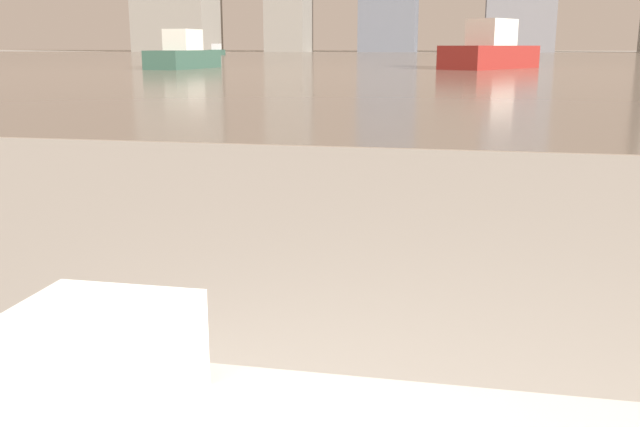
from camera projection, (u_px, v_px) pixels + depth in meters
The scene contains 5 objects.
towel_stack at pixel (107, 356), 1.04m from camera, with size 0.25×0.18×0.16m.
harbor_water at pixel (464, 58), 59.51m from camera, with size 180.00×110.00×0.01m.
harbor_boat_0 at pixel (184, 55), 31.66m from camera, with size 1.95×4.67×1.71m.
harbor_boat_1 at pixel (491, 51), 31.58m from camera, with size 4.57×5.92×2.14m.
harbor_boat_2 at pixel (217, 51), 79.29m from camera, with size 1.31×3.30×1.22m.
Camera 1 is at (0.40, -0.08, 1.00)m, focal length 40.00 mm.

